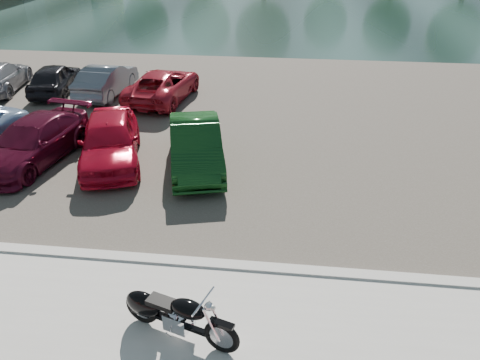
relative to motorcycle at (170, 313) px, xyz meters
name	(u,v)px	position (x,y,z in m)	size (l,w,h in m)	color
ground	(178,336)	(0.11, -0.01, -0.56)	(200.00, 200.00, 0.00)	#595447
kerb	(198,264)	(0.11, 1.99, -0.49)	(60.00, 0.30, 0.14)	#B9B5AE
parking_lot	(243,117)	(0.11, 10.99, -0.54)	(60.00, 18.00, 0.04)	#47413A
river	(278,3)	(0.11, 39.99, -0.56)	(120.00, 40.00, 0.00)	#182C28
motorcycle	(170,313)	(0.00, 0.00, 0.00)	(2.26, 1.03, 1.05)	black
car_3	(33,142)	(-5.95, 6.45, 0.13)	(1.83, 4.51, 1.31)	#4E0B21
car_4	(110,140)	(-3.55, 6.68, 0.22)	(1.74, 4.33, 1.48)	#B30B25
car_5	(196,145)	(-0.86, 6.68, 0.18)	(1.48, 4.26, 1.40)	#103D15
car_8	(55,78)	(-8.37, 12.92, 0.12)	(1.51, 3.74, 1.28)	black
car_9	(106,80)	(-6.03, 12.91, 0.13)	(1.39, 3.97, 1.31)	slate
car_10	(163,85)	(-3.45, 12.55, 0.11)	(2.10, 4.56, 1.27)	#AB1C2C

